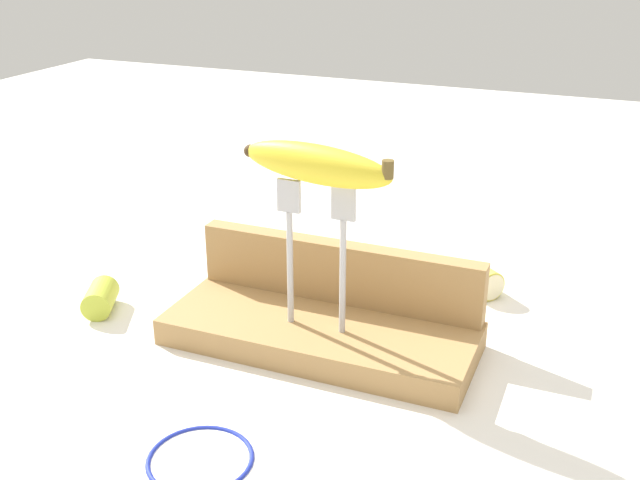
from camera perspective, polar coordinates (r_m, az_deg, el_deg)
name	(u,v)px	position (r m, az deg, el deg)	size (l,w,h in m)	color
ground_plane	(320,345)	(0.89, 0.00, -7.83)	(3.00, 3.00, 0.00)	silver
wooden_board	(320,333)	(0.88, 0.00, -6.97)	(0.35, 0.14, 0.03)	#A87F4C
board_backstop	(339,272)	(0.90, 1.43, -2.38)	(0.35, 0.02, 0.07)	#A87F4C
fork_stand_center	(316,243)	(0.82, -0.30, -0.20)	(0.09, 0.01, 0.17)	#B2B2B7
banana_raised_center	(316,164)	(0.79, -0.32, 5.69)	(0.18, 0.07, 0.04)	yellow
banana_chunk_near	(101,298)	(0.99, -16.01, -4.14)	(0.06, 0.07, 0.04)	#B2C138
banana_chunk_far	(482,281)	(1.01, 11.99, -3.01)	(0.06, 0.06, 0.04)	#DBD147
wire_coil	(200,457)	(0.73, -8.90, -15.68)	(0.10, 0.10, 0.00)	#1E2DA5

